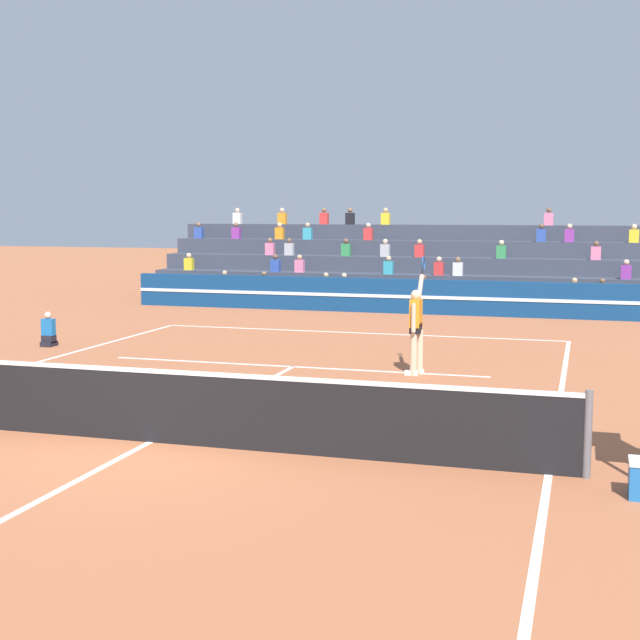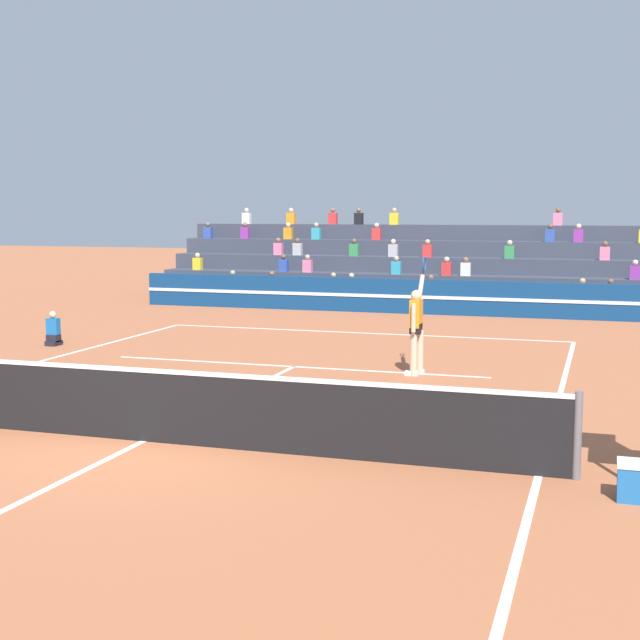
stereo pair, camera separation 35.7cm
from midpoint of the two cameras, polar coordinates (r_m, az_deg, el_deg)
The scene contains 9 objects.
ground_plane at distance 13.04m, azimuth -10.45°, elevation -7.64°, with size 120.00×120.00×0.00m, color #AD603D.
court_lines at distance 13.04m, azimuth -10.45°, elevation -7.62°, with size 11.10×23.90×0.01m.
tennis_net at distance 12.91m, azimuth -10.51°, elevation -5.30°, with size 12.00×0.10×1.10m.
sponsor_banner_wall at distance 28.65m, azimuth 5.62°, elevation 1.53°, with size 18.00×0.26×1.10m.
bleacher_stand at distance 32.32m, azimuth 7.05°, elevation 2.96°, with size 18.78×4.75×3.38m.
ball_kid_courtside at distance 22.61m, azimuth -16.27°, elevation -0.74°, with size 0.30×0.36×0.84m.
tennis_player at distance 17.88m, azimuth 6.76°, elevation -0.39°, with size 0.35×1.21×2.40m.
tennis_ball at distance 15.15m, azimuth -15.64°, elevation -5.59°, with size 0.07×0.07×0.07m, color #C6DB33.
equipment_cooler at distance 10.93m, azimuth 20.67°, elevation -9.63°, with size 0.50×0.38×0.45m.
Camera 2 is at (6.20, -11.03, 3.27)m, focal length 50.00 mm.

